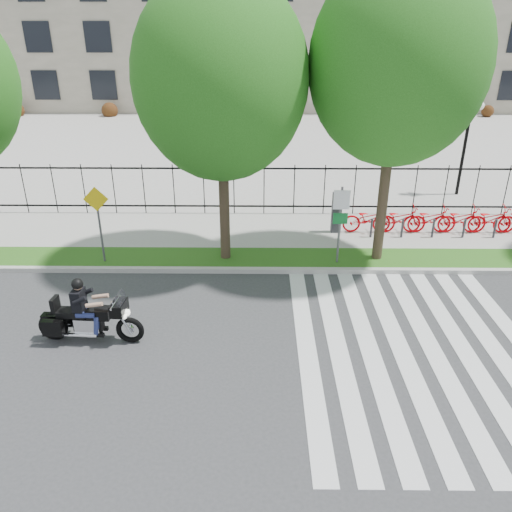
{
  "coord_description": "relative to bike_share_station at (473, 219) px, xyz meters",
  "views": [
    {
      "loc": [
        1.08,
        -9.94,
        7.02
      ],
      "look_at": [
        0.95,
        3.0,
        1.08
      ],
      "focal_mm": 35.0,
      "sensor_mm": 36.0,
      "label": 1
    }
  ],
  "objects": [
    {
      "name": "ground",
      "position": [
        -8.82,
        -7.2,
        -0.66
      ],
      "size": [
        120.0,
        120.0,
        0.0
      ],
      "primitive_type": "plane",
      "color": "#343437",
      "rests_on": "ground"
    },
    {
      "name": "street_tree_2",
      "position": [
        -3.94,
        -2.25,
        5.46
      ],
      "size": [
        5.03,
        5.03,
        8.87
      ],
      "color": "#35281D",
      "rests_on": "grass_verge"
    },
    {
      "name": "motorcycle_rider",
      "position": [
        -11.89,
        -6.87,
        0.02
      ],
      "size": [
        2.64,
        0.8,
        2.04
      ],
      "color": "black",
      "rests_on": "ground"
    },
    {
      "name": "bike_share_station",
      "position": [
        0.0,
        0.0,
        0.0
      ],
      "size": [
        10.04,
        0.88,
        1.5
      ],
      "color": "#2D2D33",
      "rests_on": "sidewalk"
    },
    {
      "name": "lamp_post_right",
      "position": [
        1.18,
        4.8,
        2.55
      ],
      "size": [
        1.06,
        0.7,
        4.25
      ],
      "color": "black",
      "rests_on": "ground"
    },
    {
      "name": "crosswalk_stripes",
      "position": [
        -4.0,
        -7.2,
        -0.65
      ],
      "size": [
        5.7,
        8.0,
        0.01
      ],
      "primitive_type": null,
      "color": "silver",
      "rests_on": "ground"
    },
    {
      "name": "sign_pole_regulatory",
      "position": [
        -5.29,
        -2.62,
        1.08
      ],
      "size": [
        0.5,
        0.09,
        2.5
      ],
      "color": "#59595B",
      "rests_on": "grass_verge"
    },
    {
      "name": "iron_fence",
      "position": [
        -8.82,
        2.0,
        0.49
      ],
      "size": [
        30.0,
        0.06,
        2.0
      ],
      "primitive_type": null,
      "color": "black",
      "rests_on": "sidewalk"
    },
    {
      "name": "sign_pole_warning",
      "position": [
        -12.79,
        -2.62,
        1.08
      ],
      "size": [
        0.78,
        0.09,
        2.49
      ],
      "color": "#59595B",
      "rests_on": "grass_verge"
    },
    {
      "name": "curb",
      "position": [
        -8.82,
        -3.1,
        -0.58
      ],
      "size": [
        60.0,
        0.2,
        0.15
      ],
      "primitive_type": "cube",
      "color": "#B4B2AA",
      "rests_on": "ground"
    },
    {
      "name": "grass_verge",
      "position": [
        -8.82,
        -2.25,
        -0.58
      ],
      "size": [
        60.0,
        1.5,
        0.15
      ],
      "primitive_type": "cube",
      "color": "#245816",
      "rests_on": "ground"
    },
    {
      "name": "sidewalk",
      "position": [
        -8.82,
        0.25,
        -0.58
      ],
      "size": [
        60.0,
        3.5,
        0.15
      ],
      "primitive_type": "cube",
      "color": "#9C9992",
      "rests_on": "ground"
    },
    {
      "name": "plaza",
      "position": [
        -8.82,
        17.8,
        -0.61
      ],
      "size": [
        80.0,
        34.0,
        0.1
      ],
      "primitive_type": "cube",
      "color": "#9C9992",
      "rests_on": "ground"
    },
    {
      "name": "street_tree_1",
      "position": [
        -8.89,
        -2.25,
        5.02
      ],
      "size": [
        5.04,
        5.04,
        8.44
      ],
      "color": "#35281D",
      "rests_on": "grass_verge"
    }
  ]
}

